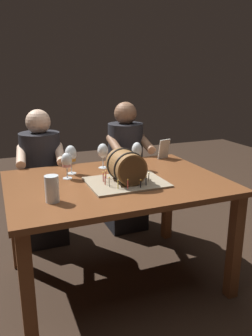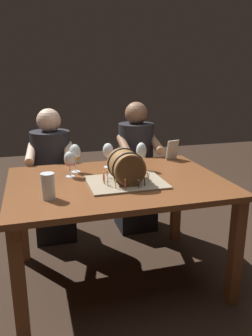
# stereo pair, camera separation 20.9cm
# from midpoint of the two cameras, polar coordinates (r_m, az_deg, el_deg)

# --- Properties ---
(ground_plane) EXTENTS (8.00, 8.00, 0.00)m
(ground_plane) POSITION_cam_midpoint_polar(r_m,az_deg,el_deg) (2.51, 1.10, -18.58)
(ground_plane) COLOR #332319
(dining_table) EXTENTS (1.40, 1.00, 0.75)m
(dining_table) POSITION_cam_midpoint_polar(r_m,az_deg,el_deg) (2.21, 1.19, -4.61)
(dining_table) COLOR brown
(dining_table) RESTS_ON ground
(barrel_cake) EXTENTS (0.48, 0.38, 0.22)m
(barrel_cake) POSITION_cam_midpoint_polar(r_m,az_deg,el_deg) (2.09, 2.86, -0.26)
(barrel_cake) COLOR gray
(barrel_cake) RESTS_ON dining_table
(wine_glass_amber) EXTENTS (0.08, 0.08, 0.20)m
(wine_glass_amber) POSITION_cam_midpoint_polar(r_m,az_deg,el_deg) (2.32, -6.24, 2.46)
(wine_glass_amber) COLOR white
(wine_glass_amber) RESTS_ON dining_table
(wine_glass_empty) EXTENTS (0.08, 0.08, 0.18)m
(wine_glass_empty) POSITION_cam_midpoint_polar(r_m,az_deg,el_deg) (2.43, -0.66, 2.95)
(wine_glass_empty) COLOR white
(wine_glass_empty) RESTS_ON dining_table
(wine_glass_rose) EXTENTS (0.07, 0.07, 0.18)m
(wine_glass_rose) POSITION_cam_midpoint_polar(r_m,az_deg,el_deg) (2.23, -7.08, 1.38)
(wine_glass_rose) COLOR white
(wine_glass_rose) RESTS_ON dining_table
(wine_glass_white) EXTENTS (0.07, 0.07, 0.20)m
(wine_glass_white) POSITION_cam_midpoint_polar(r_m,az_deg,el_deg) (2.37, 5.17, 2.77)
(wine_glass_white) COLOR white
(wine_glass_white) RESTS_ON dining_table
(beer_pint) EXTENTS (0.08, 0.08, 0.15)m
(beer_pint) POSITION_cam_midpoint_polar(r_m,az_deg,el_deg) (1.86, -10.14, -3.39)
(beer_pint) COLOR white
(beer_pint) RESTS_ON dining_table
(menu_card) EXTENTS (0.11, 0.06, 0.16)m
(menu_card) POSITION_cam_midpoint_polar(r_m,az_deg,el_deg) (2.71, 10.18, 3.05)
(menu_card) COLOR silver
(menu_card) RESTS_ON dining_table
(person_seated_left) EXTENTS (0.40, 0.49, 1.15)m
(person_seated_left) POSITION_cam_midpoint_polar(r_m,az_deg,el_deg) (2.89, -10.50, -2.34)
(person_seated_left) COLOR black
(person_seated_left) RESTS_ON ground
(person_seated_right) EXTENTS (0.37, 0.47, 1.18)m
(person_seated_right) POSITION_cam_midpoint_polar(r_m,az_deg,el_deg) (3.05, 3.67, -0.97)
(person_seated_right) COLOR black
(person_seated_right) RESTS_ON ground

